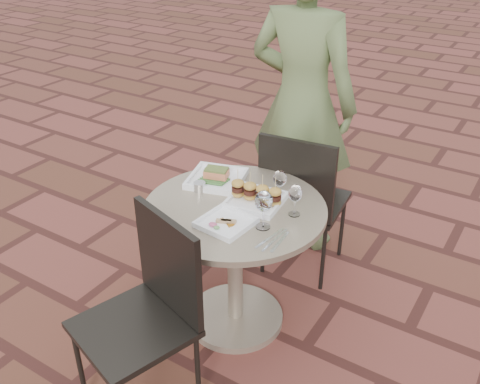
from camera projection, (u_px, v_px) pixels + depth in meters
The scene contains 13 objects.
ground at pixel (238, 317), 2.97m from camera, with size 60.00×60.00×0.00m, color brown.
cafe_table at pixel (235, 248), 2.72m from camera, with size 0.90×0.90×0.73m.
chair_far at pixel (301, 194), 3.07m from camera, with size 0.48×0.48×0.93m.
chair_near at pixel (150, 301), 2.27m from camera, with size 0.55×0.55×0.93m.
diner at pixel (302, 104), 3.23m from camera, with size 0.69×0.45×1.90m, color #516336.
plate_salmon at pixel (216, 178), 2.82m from camera, with size 0.34×0.34×0.08m.
plate_sliders at pixel (256, 196), 2.61m from camera, with size 0.28×0.28×0.16m.
plate_tuna at pixel (226, 222), 2.45m from camera, with size 0.24×0.24×0.03m.
wine_glass_right at pixel (264, 202), 2.38m from camera, with size 0.08×0.08×0.19m.
wine_glass_mid at pixel (280, 179), 2.61m from camera, with size 0.07×0.07×0.16m.
wine_glass_far at pixel (295, 194), 2.48m from camera, with size 0.07×0.07×0.16m.
steel_ramekin at pixel (200, 187), 2.73m from camera, with size 0.06×0.06×0.05m, color silver.
cutlery_set at pixel (275, 240), 2.35m from camera, with size 0.09×0.21×0.00m, color silver, non-canonical shape.
Camera 1 is at (1.20, -1.89, 2.07)m, focal length 40.00 mm.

